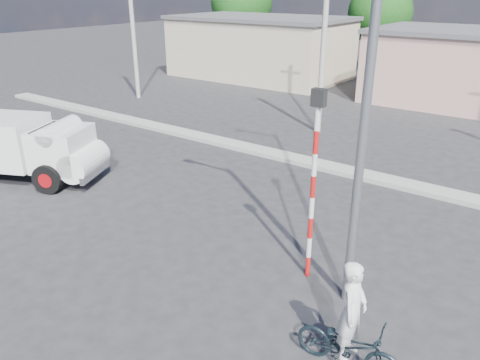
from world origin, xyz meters
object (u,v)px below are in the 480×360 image
Objects in this scene: truck at (24,146)px; bicycle at (348,346)px; cyclist at (351,325)px; streetlight at (362,64)px; traffic_pole at (314,172)px.

truck is 12.68m from bicycle.
cyclist is 4.54m from streetlight.
cyclist is 0.43× the size of traffic_pole.
bicycle is 0.43m from cyclist.
traffic_pole is at bearing 162.27° from streetlight.
cyclist is at bearing -47.61° from traffic_pole.
truck is at bearing 77.82° from bicycle.
traffic_pole is at bearing 37.30° from bicycle.
cyclist is (0.00, 0.00, 0.43)m from bicycle.
bicycle is 3.55m from traffic_pole.
bicycle is 4.92m from streetlight.
cyclist is 0.21× the size of streetlight.
truck is at bearing 77.82° from cyclist.
traffic_pole is 0.48× the size of streetlight.
traffic_pole reaches higher than bicycle.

